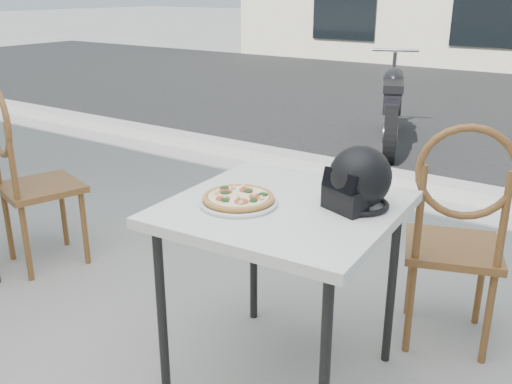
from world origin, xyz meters
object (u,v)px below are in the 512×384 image
Objects in this scene: cafe_table_main at (284,221)px; cafe_chair_main at (457,227)px; pizza at (239,197)px; motorcycle at (391,106)px; cafe_chair_side at (24,167)px; plate at (239,203)px; helmet at (358,181)px.

cafe_table_main is 0.85m from cafe_chair_main.
cafe_chair_main is (0.67, 0.77, -0.24)m from pizza.
cafe_table_main is 0.21m from pizza.
cafe_chair_side is at bearing -121.53° from motorcycle.
motorcycle is (-1.17, 4.11, -0.32)m from cafe_table_main.
plate is 4.36m from motorcycle.
motorcycle is at bearing 103.61° from pizza.
cafe_chair_side is 0.61× the size of motorcycle.
plate is at bearing -128.91° from helmet.
cafe_chair_side is at bearing -5.49° from cafe_chair_main.
helmet is 0.17× the size of motorcycle.
cafe_chair_main is at bearing 51.29° from cafe_table_main.
cafe_chair_main is (0.52, 0.66, -0.13)m from cafe_table_main.
motorcycle is at bearing 129.57° from helmet.
cafe_table_main is at bearing 38.32° from plate.
cafe_chair_main is (0.67, 0.77, -0.22)m from plate.
cafe_chair_side is (-2.39, -0.60, 0.02)m from cafe_chair_main.
motorcycle is (0.70, 4.05, -0.21)m from cafe_chair_side.
cafe_chair_main is at bearing -149.18° from cafe_chair_side.
cafe_chair_main reaches higher than helmet.
pizza is (-0.14, -0.11, 0.11)m from cafe_table_main.
cafe_chair_side is (-1.72, 0.17, -0.22)m from pizza.
pizza is 1.05m from cafe_chair_main.
plate is 0.48m from helmet.
plate is (-0.14, -0.11, 0.08)m from cafe_table_main.
plate is 1.00× the size of pizza.
pizza is 0.19× the size of motorcycle.
pizza is 0.48m from helmet.
cafe_chair_side is at bearing 178.23° from cafe_table_main.
motorcycle reaches higher than plate.
pizza reaches higher than cafe_table_main.
cafe_table_main is at bearing 31.77° from cafe_chair_main.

